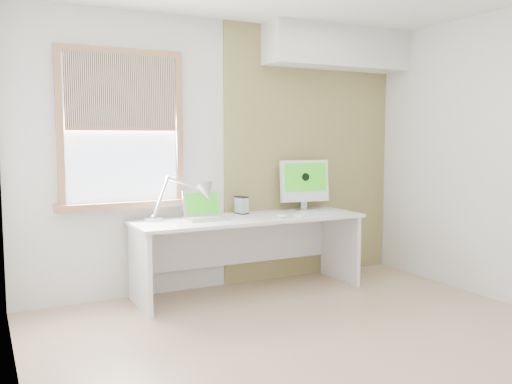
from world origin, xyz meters
TOP-DOWN VIEW (x-y plane):
  - room at (0.00, 0.00)m, footprint 4.04×3.54m
  - accent_wall at (1.00, 1.74)m, footprint 2.00×0.02m
  - soffit at (1.20, 1.57)m, footprint 1.60×0.40m
  - window at (-1.00, 1.71)m, footprint 1.20×0.14m
  - desk at (0.09, 1.44)m, footprint 2.20×0.70m
  - desk_lamp at (-0.38, 1.52)m, footprint 0.71×0.28m
  - laptop at (-0.32, 1.45)m, footprint 0.38×0.31m
  - phone_dock at (0.16, 1.59)m, footprint 0.09×0.09m
  - external_drive at (0.12, 1.60)m, footprint 0.11×0.15m
  - imac at (0.83, 1.59)m, footprint 0.53×0.20m
  - keyboard at (0.75, 1.22)m, footprint 0.47×0.16m
  - mouse at (0.34, 1.19)m, footprint 0.09×0.13m

SIDE VIEW (x-z plane):
  - desk at x=0.09m, z-range 0.17..0.90m
  - keyboard at x=0.75m, z-range 0.73..0.75m
  - mouse at x=0.34m, z-range 0.73..0.76m
  - phone_dock at x=0.16m, z-range 0.70..0.84m
  - laptop at x=-0.32m, z-range 0.67..0.92m
  - external_drive at x=0.12m, z-range 0.73..0.90m
  - desk_lamp at x=-0.38m, z-range 0.74..1.14m
  - imac at x=0.83m, z-range 0.76..1.27m
  - room at x=0.00m, z-range -0.02..2.62m
  - accent_wall at x=1.00m, z-range 0.00..2.60m
  - window at x=-1.00m, z-range 0.83..2.25m
  - soffit at x=1.20m, z-range 2.19..2.61m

